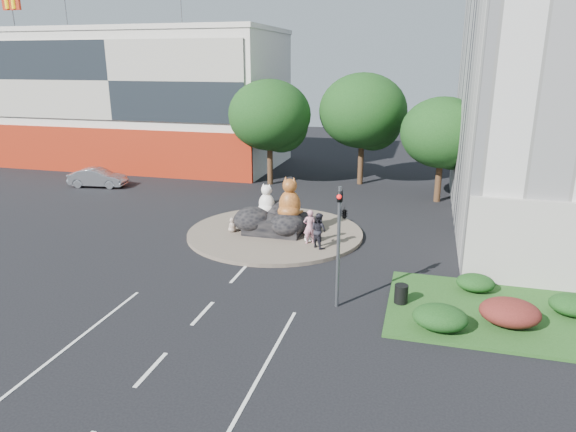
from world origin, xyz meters
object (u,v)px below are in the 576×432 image
(kitten_calico, at_px, (232,224))
(pedestrian_dark, at_px, (319,230))
(litter_bin, at_px, (401,294))
(cat_white, at_px, (267,199))
(kitten_white, at_px, (309,234))
(cat_tabby, at_px, (290,197))
(pedestrian_pink, at_px, (310,227))
(parked_car, at_px, (98,178))

(kitten_calico, distance_m, pedestrian_dark, 5.47)
(pedestrian_dark, height_order, litter_bin, pedestrian_dark)
(cat_white, distance_m, kitten_white, 3.57)
(kitten_calico, relative_size, pedestrian_dark, 0.46)
(kitten_white, bearing_deg, cat_white, 111.88)
(cat_white, xyz_separation_m, litter_bin, (8.11, -7.60, -1.48))
(pedestrian_dark, xyz_separation_m, litter_bin, (4.54, -5.26, -0.63))
(kitten_white, bearing_deg, kitten_calico, 134.81)
(pedestrian_dark, bearing_deg, kitten_calico, 22.80)
(litter_bin, bearing_deg, cat_white, 136.87)
(kitten_calico, bearing_deg, pedestrian_dark, 27.29)
(cat_white, relative_size, litter_bin, 2.30)
(cat_tabby, xyz_separation_m, kitten_white, (1.37, -1.17, -1.66))
(kitten_white, xyz_separation_m, pedestrian_pink, (0.10, -0.23, 0.51))
(cat_white, relative_size, pedestrian_dark, 0.95)
(pedestrian_dark, bearing_deg, litter_bin, 166.90)
(pedestrian_pink, distance_m, litter_bin, 7.73)
(kitten_white, distance_m, parked_car, 21.05)
(kitten_white, distance_m, litter_bin, 7.95)
(kitten_calico, relative_size, parked_car, 0.19)
(kitten_white, bearing_deg, pedestrian_pink, -104.52)
(cat_tabby, relative_size, kitten_calico, 2.72)
(cat_tabby, bearing_deg, litter_bin, -46.89)
(cat_white, height_order, cat_tabby, cat_tabby)
(cat_white, xyz_separation_m, kitten_calico, (-1.73, -1.09, -1.36))
(parked_car, bearing_deg, pedestrian_dark, -124.00)
(pedestrian_pink, xyz_separation_m, pedestrian_dark, (0.60, -0.49, 0.01))
(kitten_calico, xyz_separation_m, pedestrian_dark, (5.30, -1.25, 0.50))
(cat_white, xyz_separation_m, pedestrian_pink, (2.97, -1.85, -0.86))
(pedestrian_pink, xyz_separation_m, parked_car, (-19.24, 8.99, -0.40))
(pedestrian_dark, bearing_deg, pedestrian_pink, -3.38)
(pedestrian_pink, relative_size, parked_car, 0.42)
(pedestrian_pink, bearing_deg, parked_car, -51.68)
(parked_car, bearing_deg, kitten_calico, -127.97)
(cat_white, bearing_deg, kitten_calico, -144.16)
(kitten_calico, xyz_separation_m, parked_car, (-14.54, 8.23, 0.10))
(cat_white, relative_size, cat_tabby, 0.76)
(pedestrian_dark, distance_m, litter_bin, 6.98)
(kitten_calico, relative_size, kitten_white, 1.03)
(cat_white, bearing_deg, pedestrian_pink, -28.43)
(litter_bin, bearing_deg, cat_tabby, 132.78)
(kitten_calico, relative_size, litter_bin, 1.12)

